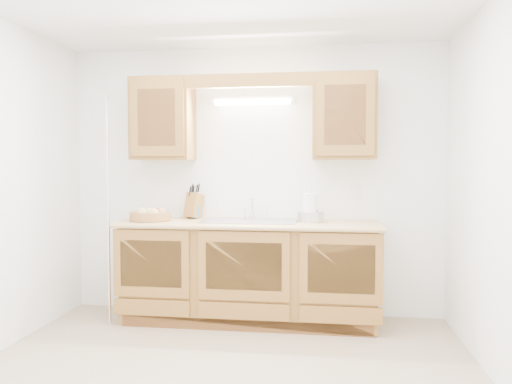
% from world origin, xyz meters
% --- Properties ---
extents(room, '(3.52, 3.50, 2.50)m').
position_xyz_m(room, '(0.00, 0.00, 1.25)').
color(room, tan).
rests_on(room, ground).
extents(base_cabinets, '(2.20, 0.60, 0.86)m').
position_xyz_m(base_cabinets, '(0.00, 1.20, 0.44)').
color(base_cabinets, olive).
rests_on(base_cabinets, ground).
extents(countertop, '(2.30, 0.63, 0.04)m').
position_xyz_m(countertop, '(0.00, 1.19, 0.88)').
color(countertop, tan).
rests_on(countertop, base_cabinets).
extents(upper_cabinet_left, '(0.55, 0.33, 0.75)m').
position_xyz_m(upper_cabinet_left, '(-0.83, 1.33, 1.83)').
color(upper_cabinet_left, olive).
rests_on(upper_cabinet_left, room).
extents(upper_cabinet_right, '(0.55, 0.33, 0.75)m').
position_xyz_m(upper_cabinet_right, '(0.83, 1.33, 1.83)').
color(upper_cabinet_right, olive).
rests_on(upper_cabinet_right, room).
extents(valance, '(2.20, 0.05, 0.12)m').
position_xyz_m(valance, '(0.00, 1.19, 2.14)').
color(valance, olive).
rests_on(valance, room).
extents(fluorescent_fixture, '(0.76, 0.08, 0.08)m').
position_xyz_m(fluorescent_fixture, '(0.00, 1.42, 2.00)').
color(fluorescent_fixture, white).
rests_on(fluorescent_fixture, room).
extents(sink, '(0.84, 0.46, 0.36)m').
position_xyz_m(sink, '(0.00, 1.21, 0.83)').
color(sink, '#9E9EA3').
rests_on(sink, countertop).
extents(wire_shelf_pole, '(0.03, 0.03, 2.00)m').
position_xyz_m(wire_shelf_pole, '(-1.20, 0.94, 1.00)').
color(wire_shelf_pole, silver).
rests_on(wire_shelf_pole, ground).
extents(outlet_plate, '(0.08, 0.01, 0.12)m').
position_xyz_m(outlet_plate, '(0.95, 1.49, 1.15)').
color(outlet_plate, white).
rests_on(outlet_plate, room).
extents(fruit_basket, '(0.41, 0.41, 0.11)m').
position_xyz_m(fruit_basket, '(-0.90, 1.15, 0.95)').
color(fruit_basket, '#A87243').
rests_on(fruit_basket, countertop).
extents(knife_block, '(0.18, 0.22, 0.34)m').
position_xyz_m(knife_block, '(-0.55, 1.39, 1.02)').
color(knife_block, olive).
rests_on(knife_block, countertop).
extents(orange_canister, '(0.10, 0.10, 0.24)m').
position_xyz_m(orange_canister, '(-0.54, 1.44, 1.02)').
color(orange_canister, '#EE4D0D').
rests_on(orange_canister, countertop).
extents(soap_bottle, '(0.10, 0.10, 0.18)m').
position_xyz_m(soap_bottle, '(-0.54, 1.39, 0.99)').
color(soap_bottle, blue).
rests_on(soap_bottle, countertop).
extents(sponge, '(0.12, 0.10, 0.02)m').
position_xyz_m(sponge, '(0.54, 1.44, 0.91)').
color(sponge, '#CC333F').
rests_on(sponge, countertop).
extents(paper_towel, '(0.15, 0.15, 0.30)m').
position_xyz_m(paper_towel, '(0.54, 1.21, 1.03)').
color(paper_towel, silver).
rests_on(paper_towel, countertop).
extents(apple_bowl, '(0.28, 0.28, 0.12)m').
position_xyz_m(apple_bowl, '(0.54, 1.24, 0.95)').
color(apple_bowl, silver).
rests_on(apple_bowl, countertop).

